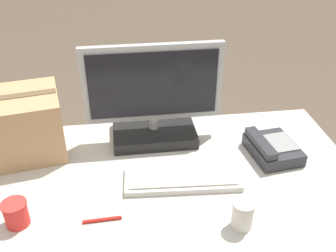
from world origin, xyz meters
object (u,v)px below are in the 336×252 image
Objects in this scene: paper_cup_left at (17,213)px; keyboard at (183,178)px; monitor at (154,104)px; paper_cup_right at (244,214)px; pen_marker at (103,220)px; desk_phone at (273,148)px; cardboard_box at (18,125)px.

keyboard is at bearing 13.85° from paper_cup_left.
paper_cup_right is at bearing -68.00° from monitor.
desk_phone is at bearing 20.10° from pen_marker.
pen_marker is at bearing -115.11° from monitor.
pen_marker is (-0.45, 0.08, -0.04)m from paper_cup_right.
monitor reaches higher than cardboard_box.
paper_cup_left is 0.23× the size of cardboard_box.
paper_cup_left is 0.88× the size of paper_cup_right.
desk_phone is at bearing -9.25° from cardboard_box.
paper_cup_left is 0.43m from cardboard_box.
monitor reaches higher than keyboard.
cardboard_box reaches higher than paper_cup_right.
pen_marker is at bearing -5.43° from paper_cup_left.
monitor is at bearing 149.61° from desk_phone.
keyboard is 0.41m from desk_phone.
keyboard is 4.96× the size of paper_cup_left.
monitor is 2.40× the size of desk_phone.
cardboard_box is (-0.78, 0.53, 0.08)m from paper_cup_right.
pen_marker is at bearing -147.05° from keyboard.
paper_cup_left is (-0.50, -0.45, -0.12)m from monitor.
cardboard_box is at bearing 159.67° from keyboard.
desk_phone is 0.74m from pen_marker.
paper_cup_left is 0.28m from pen_marker.
keyboard is 1.84× the size of desk_phone.
pen_marker is (0.33, -0.45, -0.12)m from cardboard_box.
paper_cup_left is 0.69× the size of pen_marker.
desk_phone is 0.62× the size of cardboard_box.
pen_marker is (-0.69, -0.28, -0.03)m from desk_phone.
desk_phone is (0.46, -0.20, -0.13)m from monitor.
paper_cup_right is (0.15, -0.25, 0.04)m from keyboard.
keyboard is 4.39× the size of paper_cup_right.
cardboard_box is (-0.63, 0.28, 0.11)m from keyboard.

